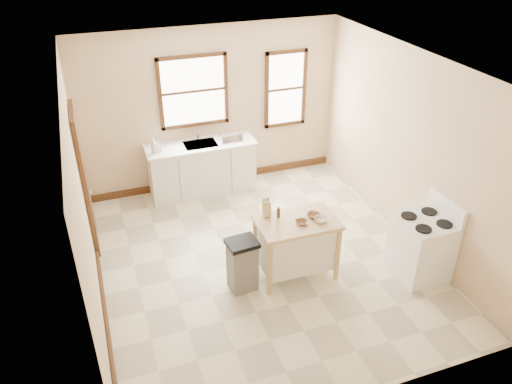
# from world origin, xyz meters

# --- Properties ---
(floor) EXTENTS (5.00, 5.00, 0.00)m
(floor) POSITION_xyz_m (0.00, 0.00, 0.00)
(floor) COLOR #AFA48A
(floor) RESTS_ON ground
(ceiling) EXTENTS (5.00, 5.00, 0.00)m
(ceiling) POSITION_xyz_m (0.00, 0.00, 2.80)
(ceiling) COLOR white
(ceiling) RESTS_ON ground
(wall_back) EXTENTS (4.50, 0.04, 2.80)m
(wall_back) POSITION_xyz_m (0.00, 2.50, 1.40)
(wall_back) COLOR beige
(wall_back) RESTS_ON ground
(wall_left) EXTENTS (0.04, 5.00, 2.80)m
(wall_left) POSITION_xyz_m (-2.25, 0.00, 1.40)
(wall_left) COLOR beige
(wall_left) RESTS_ON ground
(wall_right) EXTENTS (0.04, 5.00, 2.80)m
(wall_right) POSITION_xyz_m (2.25, 0.00, 1.40)
(wall_right) COLOR beige
(wall_right) RESTS_ON ground
(window_main) EXTENTS (1.17, 0.06, 1.22)m
(window_main) POSITION_xyz_m (-0.30, 2.48, 1.75)
(window_main) COLOR #341D0E
(window_main) RESTS_ON wall_back
(window_side) EXTENTS (0.77, 0.06, 1.37)m
(window_side) POSITION_xyz_m (1.35, 2.48, 1.60)
(window_side) COLOR #341D0E
(window_side) RESTS_ON wall_back
(door_left) EXTENTS (0.06, 0.90, 2.10)m
(door_left) POSITION_xyz_m (-2.21, 1.30, 1.05)
(door_left) COLOR #341D0E
(door_left) RESTS_ON ground
(baseboard_back) EXTENTS (4.50, 0.04, 0.12)m
(baseboard_back) POSITION_xyz_m (0.00, 2.47, 0.06)
(baseboard_back) COLOR #341D0E
(baseboard_back) RESTS_ON ground
(baseboard_left) EXTENTS (0.04, 5.00, 0.12)m
(baseboard_left) POSITION_xyz_m (-2.22, 0.00, 0.06)
(baseboard_left) COLOR #341D0E
(baseboard_left) RESTS_ON ground
(sink_counter) EXTENTS (1.86, 0.62, 0.92)m
(sink_counter) POSITION_xyz_m (-0.30, 2.20, 0.46)
(sink_counter) COLOR white
(sink_counter) RESTS_ON ground
(faucet) EXTENTS (0.03, 0.03, 0.22)m
(faucet) POSITION_xyz_m (-0.30, 2.38, 1.03)
(faucet) COLOR silver
(faucet) RESTS_ON sink_counter
(soap_bottle_a) EXTENTS (0.10, 0.10, 0.26)m
(soap_bottle_a) POSITION_xyz_m (-1.09, 2.11, 1.05)
(soap_bottle_a) COLOR #B2B2B2
(soap_bottle_a) RESTS_ON sink_counter
(soap_bottle_b) EXTENTS (0.11, 0.11, 0.19)m
(soap_bottle_b) POSITION_xyz_m (-1.02, 2.13, 1.01)
(soap_bottle_b) COLOR #B2B2B2
(soap_bottle_b) RESTS_ON sink_counter
(dish_rack) EXTENTS (0.42, 0.33, 0.10)m
(dish_rack) POSITION_xyz_m (0.22, 2.17, 0.97)
(dish_rack) COLOR silver
(dish_rack) RESTS_ON sink_counter
(kitchen_island) EXTENTS (1.07, 0.69, 0.87)m
(kitchen_island) POSITION_xyz_m (0.33, -0.43, 0.43)
(kitchen_island) COLOR #FBC293
(kitchen_island) RESTS_ON ground
(knife_block) EXTENTS (0.11, 0.11, 0.20)m
(knife_block) POSITION_xyz_m (-0.01, -0.18, 0.97)
(knife_block) COLOR tan
(knife_block) RESTS_ON kitchen_island
(pepper_grinder) EXTENTS (0.06, 0.06, 0.15)m
(pepper_grinder) POSITION_xyz_m (0.12, -0.27, 0.94)
(pepper_grinder) COLOR #412111
(pepper_grinder) RESTS_ON kitchen_island
(bowl_a) EXTENTS (0.17, 0.17, 0.04)m
(bowl_a) POSITION_xyz_m (0.35, -0.51, 0.89)
(bowl_a) COLOR brown
(bowl_a) RESTS_ON kitchen_island
(bowl_b) EXTENTS (0.25, 0.25, 0.04)m
(bowl_b) POSITION_xyz_m (0.57, -0.42, 0.89)
(bowl_b) COLOR brown
(bowl_b) RESTS_ON kitchen_island
(bowl_c) EXTENTS (0.23, 0.23, 0.05)m
(bowl_c) POSITION_xyz_m (0.61, -0.55, 0.90)
(bowl_c) COLOR silver
(bowl_c) RESTS_ON kitchen_island
(trash_bin) EXTENTS (0.41, 0.36, 0.75)m
(trash_bin) POSITION_xyz_m (-0.44, -0.46, 0.37)
(trash_bin) COLOR #5B5A59
(trash_bin) RESTS_ON ground
(gas_stove) EXTENTS (0.70, 0.70, 1.13)m
(gas_stove) POSITION_xyz_m (1.92, -0.99, 0.57)
(gas_stove) COLOR white
(gas_stove) RESTS_ON ground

